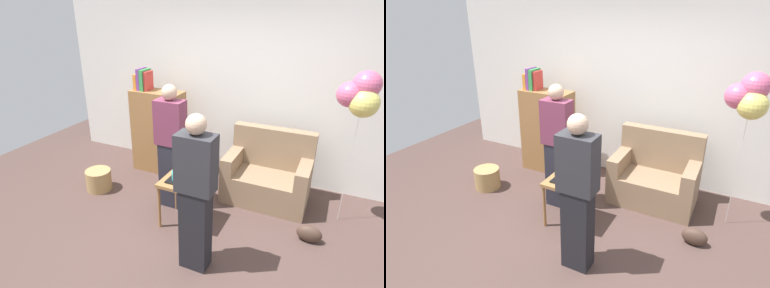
# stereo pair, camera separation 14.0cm
# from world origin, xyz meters

# --- Properties ---
(ground_plane) EXTENTS (8.00, 8.00, 0.00)m
(ground_plane) POSITION_xyz_m (0.00, 0.00, 0.00)
(ground_plane) COLOR #4C3833
(wall_back) EXTENTS (6.00, 0.10, 2.70)m
(wall_back) POSITION_xyz_m (0.00, 2.05, 1.35)
(wall_back) COLOR silver
(wall_back) RESTS_ON ground_plane
(couch) EXTENTS (1.10, 0.70, 0.96)m
(couch) POSITION_xyz_m (0.63, 1.43, 0.34)
(couch) COLOR #8C7054
(couch) RESTS_ON ground_plane
(bookshelf) EXTENTS (0.80, 0.36, 1.62)m
(bookshelf) POSITION_xyz_m (-1.15, 1.55, 0.68)
(bookshelf) COLOR olive
(bookshelf) RESTS_ON ground_plane
(side_table) EXTENTS (0.48, 0.48, 0.59)m
(side_table) POSITION_xyz_m (-0.16, 0.45, 0.50)
(side_table) COLOR olive
(side_table) RESTS_ON ground_plane
(birthday_cake) EXTENTS (0.32, 0.32, 0.17)m
(birthday_cake) POSITION_xyz_m (-0.16, 0.45, 0.64)
(birthday_cake) COLOR black
(birthday_cake) RESTS_ON side_table
(person_blowing_candles) EXTENTS (0.36, 0.22, 1.63)m
(person_blowing_candles) POSITION_xyz_m (-0.48, 0.74, 0.83)
(person_blowing_candles) COLOR #23232D
(person_blowing_candles) RESTS_ON ground_plane
(person_holding_cake) EXTENTS (0.36, 0.22, 1.63)m
(person_holding_cake) POSITION_xyz_m (0.28, -0.14, 0.83)
(person_holding_cake) COLOR black
(person_holding_cake) RESTS_ON ground_plane
(wicker_basket) EXTENTS (0.36, 0.36, 0.30)m
(wicker_basket) POSITION_xyz_m (-1.62, 0.62, 0.15)
(wicker_basket) COLOR #A88451
(wicker_basket) RESTS_ON ground_plane
(handbag) EXTENTS (0.28, 0.14, 0.20)m
(handbag) POSITION_xyz_m (1.29, 0.73, 0.10)
(handbag) COLOR #473328
(handbag) RESTS_ON ground_plane
(balloon_bunch) EXTENTS (0.45, 0.40, 1.85)m
(balloon_bunch) POSITION_xyz_m (1.54, 1.33, 1.60)
(balloon_bunch) COLOR silver
(balloon_bunch) RESTS_ON ground_plane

